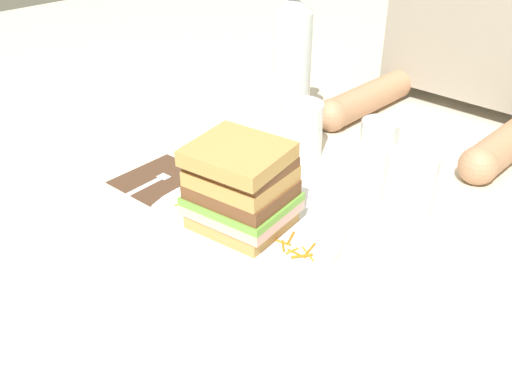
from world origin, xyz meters
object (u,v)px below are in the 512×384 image
Objects in this scene: fork at (149,182)px; knife at (338,286)px; empty_tumbler_0 at (379,143)px; empty_tumbler_1 at (301,129)px; main_plate at (241,229)px; sandwich at (240,188)px; juice_glass at (408,187)px; side_plate at (449,305)px; water_bottle at (292,65)px; napkin_dark at (160,178)px.

knife is at bearing 1.17° from fork.
empty_tumbler_1 reaches higher than empty_tumbler_0.
main_plate is 0.20m from fork.
main_plate is 1.95× the size of sandwich.
main_plate is at bearing -122.63° from juice_glass.
empty_tumbler_0 reaches higher than side_plate.
water_bottle is (-0.18, 0.31, 0.12)m from main_plate.
empty_tumbler_0 reaches higher than knife.
empty_tumbler_1 is at bearing -39.92° from water_bottle.
napkin_dark is at bearing -175.11° from side_plate.
empty_tumbler_0 reaches higher than napkin_dark.
napkin_dark is at bearing 175.27° from main_plate.
knife is 2.08× the size of empty_tumbler_1.
empty_tumbler_0 is at bearing 115.64° from knife.
empty_tumbler_1 is (-0.23, 0.03, 0.01)m from juice_glass.
sandwich reaches higher than main_plate.
main_plate is 0.38m from water_bottle.
main_plate reaches higher than napkin_dark.
side_plate is at bearing -43.52° from empty_tumbler_0.
knife is at bearing -41.88° from water_bottle.
main_plate is at bearing 1.51° from fork.
water_bottle is (0.03, 0.29, 0.13)m from napkin_dark.
juice_glass is at bearing 98.68° from knife.
napkin_dark is at bearing 94.02° from fork.
empty_tumbler_1 is at bearing 67.06° from fork.
water_bottle is 0.54m from side_plate.
sandwich reaches higher than juice_glass.
main_plate is 2.16× the size of napkin_dark.
sandwich is 1.55× the size of juice_glass.
juice_glass reaches higher than main_plate.
empty_tumbler_0 is (0.22, 0.29, 0.04)m from napkin_dark.
water_bottle reaches higher than main_plate.
juice_glass reaches higher than napkin_dark.
main_plate is 0.25m from juice_glass.
empty_tumbler_0 is at bearing 29.22° from empty_tumbler_1.
empty_tumbler_0 is at bearing 86.50° from main_plate.
napkin_dark is at bearing -115.25° from empty_tumbler_1.
main_plate is 0.27m from empty_tumbler_1.
juice_glass reaches higher than knife.
sandwich is at bearing -68.41° from main_plate.
main_plate is 1.70× the size of fork.
empty_tumbler_0 is at bearing 136.48° from side_plate.
main_plate is 0.98× the size of water_bottle.
empty_tumbler_1 is (-0.10, 0.24, 0.04)m from main_plate.
napkin_dark is 0.25m from empty_tumbler_1.
juice_glass is at bearing -40.62° from empty_tumbler_0.
water_bottle reaches higher than side_plate.
fork is at bearing -178.76° from sandwich.
empty_tumbler_1 is at bearing 64.75° from napkin_dark.
side_plate is (0.49, 0.06, 0.00)m from fork.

